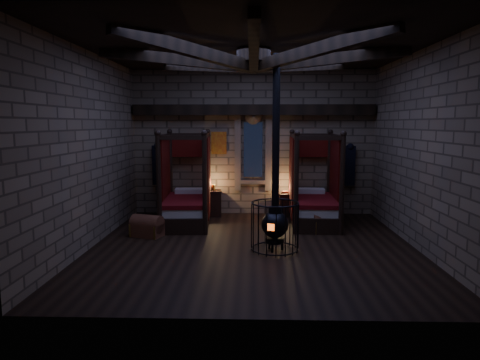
{
  "coord_description": "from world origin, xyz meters",
  "views": [
    {
      "loc": [
        -0.02,
        -9.06,
        2.67
      ],
      "look_at": [
        -0.3,
        0.6,
        1.39
      ],
      "focal_mm": 32.0,
      "sensor_mm": 36.0,
      "label": 1
    }
  ],
  "objects_px": {
    "bed_left": "(187,202)",
    "trunk_right": "(324,222)",
    "bed_right": "(313,202)",
    "trunk_left": "(147,227)",
    "stove": "(275,221)"
  },
  "relations": [
    {
      "from": "bed_right",
      "to": "trunk_left",
      "type": "xyz_separation_m",
      "value": [
        -4.13,
        -1.46,
        -0.35
      ]
    },
    {
      "from": "bed_left",
      "to": "trunk_left",
      "type": "bearing_deg",
      "value": -123.03
    },
    {
      "from": "trunk_right",
      "to": "stove",
      "type": "bearing_deg",
      "value": -149.46
    },
    {
      "from": "bed_right",
      "to": "trunk_left",
      "type": "bearing_deg",
      "value": -158.38
    },
    {
      "from": "bed_right",
      "to": "stove",
      "type": "bearing_deg",
      "value": -112.51
    },
    {
      "from": "trunk_left",
      "to": "stove",
      "type": "bearing_deg",
      "value": -1.02
    },
    {
      "from": "bed_right",
      "to": "trunk_right",
      "type": "xyz_separation_m",
      "value": [
        0.15,
        -0.88,
        -0.36
      ]
    },
    {
      "from": "bed_left",
      "to": "trunk_right",
      "type": "height_order",
      "value": "bed_left"
    },
    {
      "from": "bed_left",
      "to": "stove",
      "type": "height_order",
      "value": "stove"
    },
    {
      "from": "trunk_left",
      "to": "trunk_right",
      "type": "bearing_deg",
      "value": 26.19
    },
    {
      "from": "trunk_right",
      "to": "trunk_left",
      "type": "bearing_deg",
      "value": 166.87
    },
    {
      "from": "trunk_left",
      "to": "bed_left",
      "type": "bearing_deg",
      "value": 79.15
    },
    {
      "from": "bed_left",
      "to": "trunk_left",
      "type": "relative_size",
      "value": 2.9
    },
    {
      "from": "trunk_left",
      "to": "bed_right",
      "type": "bearing_deg",
      "value": 37.95
    },
    {
      "from": "bed_right",
      "to": "stove",
      "type": "relative_size",
      "value": 0.59
    }
  ]
}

